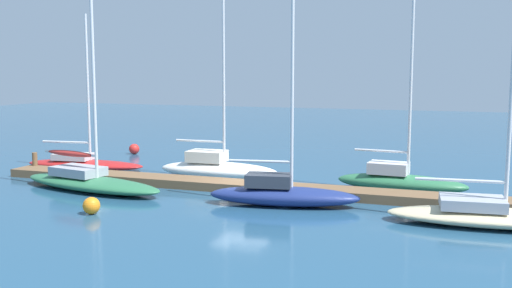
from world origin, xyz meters
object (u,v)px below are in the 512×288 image
Objects in this scene: sailboat_1 at (89,179)px; mooring_buoy_red at (134,149)px; sailboat_2 at (217,167)px; sailboat_3 at (282,193)px; sailboat_4 at (400,180)px; sailboat_0 at (84,162)px; sailboat_5 at (491,213)px; mooring_buoy_orange at (91,206)px.

sailboat_1 reaches higher than mooring_buoy_red.
sailboat_3 is (5.07, -4.81, -0.03)m from sailboat_2.
sailboat_4 reaches higher than mooring_buoy_red.
mooring_buoy_red is at bearing 131.29° from sailboat_3.
sailboat_1 reaches higher than sailboat_2.
sailboat_3 is at bearing -26.47° from sailboat_0.
sailboat_5 is 15.35m from mooring_buoy_orange.
sailboat_4 is 0.75× the size of sailboat_5.
sailboat_1 is at bearing 170.11° from sailboat_3.
sailboat_1 is 1.22× the size of sailboat_2.
sailboat_2 is at bearing -177.03° from sailboat_4.
mooring_buoy_orange is (-14.95, -3.47, -0.14)m from sailboat_5.
sailboat_3 reaches higher than mooring_buoy_orange.
sailboat_0 is 6.44m from mooring_buoy_red.
sailboat_2 is at bearing -7.11° from sailboat_0.
sailboat_3 is 0.76× the size of sailboat_5.
sailboat_2 is (4.59, 4.80, 0.07)m from sailboat_1.
sailboat_5 is (13.29, -5.31, -0.11)m from sailboat_2.
mooring_buoy_red is at bearing 164.15° from sailboat_4.
sailboat_5 reaches higher than sailboat_1.
mooring_buoy_red is (-0.54, 6.42, -0.07)m from sailboat_0.
sailboat_5 is 17.25× the size of mooring_buoy_red.
sailboat_0 is 17.86m from sailboat_4.
mooring_buoy_red reaches higher than mooring_buoy_orange.
mooring_buoy_orange is (-1.66, -8.78, -0.25)m from sailboat_2.
sailboat_1 is 16.81× the size of mooring_buoy_red.
sailboat_3 is 6.36m from sailboat_4.
sailboat_5 is 17.59× the size of mooring_buoy_orange.
mooring_buoy_red is (-4.37, 11.30, -0.18)m from sailboat_1.
sailboat_1 reaches higher than sailboat_4.
sailboat_1 is 17.88m from sailboat_5.
sailboat_1 is 6.64m from sailboat_2.
sailboat_3 reaches higher than sailboat_4.
sailboat_0 is at bearing 127.34° from mooring_buoy_orange.
sailboat_4 is (14.02, 4.61, 0.04)m from sailboat_1.
sailboat_3 is 7.81m from mooring_buoy_orange.
sailboat_1 is 12.12m from mooring_buoy_red.
sailboat_4 is 19.58m from mooring_buoy_red.
sailboat_1 is at bearing 126.33° from mooring_buoy_orange.
sailboat_4 is 13.14× the size of mooring_buoy_orange.
sailboat_1 reaches higher than sailboat_3.
sailboat_4 reaches higher than sailboat_0.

